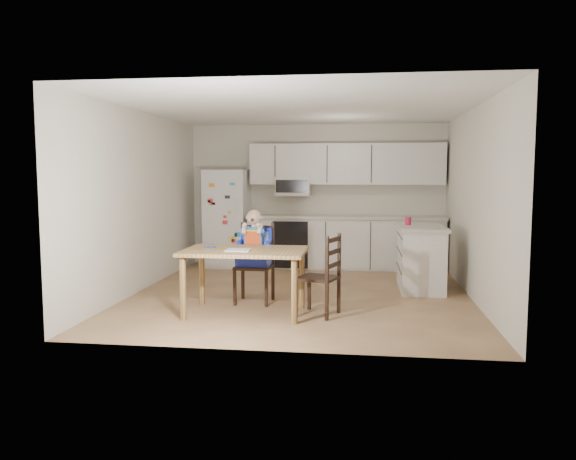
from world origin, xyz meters
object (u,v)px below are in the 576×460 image
Objects in this scene: chair_side at (325,270)px; refrigerator at (227,218)px; dining_table at (245,258)px; chair_booster at (255,246)px; kitchen_island at (420,257)px; red_cup at (408,221)px.

refrigerator is at bearing -131.08° from chair_side.
chair_side is (0.94, 0.02, -0.12)m from dining_table.
refrigerator is at bearing 107.11° from dining_table.
refrigerator is 2.87m from chair_booster.
chair_booster reaches higher than kitchen_island.
refrigerator reaches higher than dining_table.
kitchen_island is 1.04× the size of chair_booster.
refrigerator reaches higher than chair_side.
dining_table is 0.62m from chair_booster.
chair_booster is (-2.18, -1.12, 0.26)m from kitchen_island.
chair_booster reaches higher than chair_side.
red_cup is at bearing 167.15° from chair_side.
refrigerator is 3.58m from kitchen_island.
dining_table is at bearing -72.89° from refrigerator.
chair_side is (-1.24, -1.72, 0.08)m from kitchen_island.
red_cup is at bearing 163.52° from kitchen_island.
dining_table is (1.02, -3.30, -0.19)m from refrigerator.
chair_booster is at bearing -152.85° from kitchen_island.
chair_side is (1.96, -3.28, -0.31)m from refrigerator.
red_cup is 0.08× the size of dining_table.
chair_side reaches higher than kitchen_island.
kitchen_island is 0.87× the size of dining_table.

